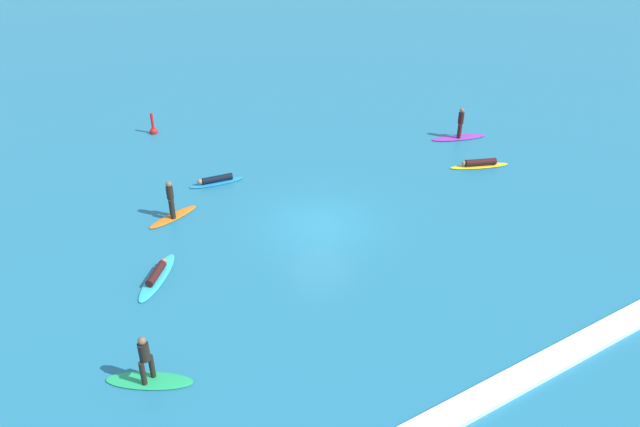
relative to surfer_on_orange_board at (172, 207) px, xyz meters
The scene contains 9 objects.
ground_plane 6.37m from the surfer_on_orange_board, 35.86° to the right, with size 120.00×120.00×0.00m, color teal.
surfer_on_orange_board is the anchor object (origin of this frame).
surfer_on_yellow_board 15.01m from the surfer_on_orange_board, 12.76° to the right, with size 2.98×1.68×0.40m.
surfer_on_blue_board 3.42m from the surfer_on_orange_board, 33.61° to the left, with size 2.65×0.94×0.38m.
surfer_on_green_board 9.61m from the surfer_on_orange_board, 114.76° to the right, with size 2.66×2.15×1.77m.
surfer_on_purple_board 16.04m from the surfer_on_orange_board, ahead, with size 3.11×1.65×1.72m.
surfer_on_teal_board 4.34m from the surfer_on_orange_board, 118.24° to the right, with size 2.53×2.73×0.40m.
marker_buoy 9.23m from the surfer_on_orange_board, 75.92° to the left, with size 0.43×0.43×1.27m.
wave_crest 15.49m from the surfer_on_orange_board, 70.59° to the right, with size 24.47×0.90×0.18m, color silver.
Camera 1 is at (-12.16, -19.86, 14.65)m, focal length 36.41 mm.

